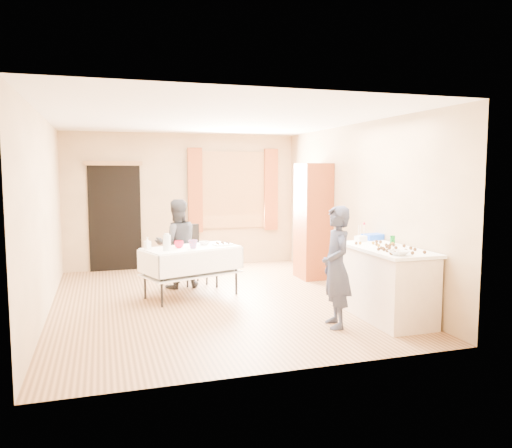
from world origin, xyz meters
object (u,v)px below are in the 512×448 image
object	(u,v)px
counter	(386,283)
chair	(192,266)
party_table	(191,267)
cabinet	(313,221)
woman	(177,244)
girl	(336,267)

from	to	relation	value
counter	chair	bearing A→B (deg)	126.94
party_table	chair	world-z (taller)	chair
cabinet	woman	distance (m)	2.41
chair	girl	size ratio (longest dim) A/B	0.67
cabinet	girl	distance (m)	2.81
counter	girl	distance (m)	0.82
girl	woman	distance (m)	3.02
woman	counter	bearing A→B (deg)	129.44
chair	counter	bearing A→B (deg)	-67.64
counter	party_table	size ratio (longest dim) A/B	0.93
counter	woman	size ratio (longest dim) A/B	1.01
cabinet	party_table	xyz separation A→B (m)	(-2.27, -0.70, -0.56)
cabinet	woman	world-z (taller)	cabinet
chair	party_table	bearing A→B (deg)	-115.25
counter	party_table	bearing A→B (deg)	140.02
woman	party_table	bearing A→B (deg)	96.72
counter	woman	bearing A→B (deg)	132.76
cabinet	girl	xyz separation A→B (m)	(-0.86, -2.66, -0.27)
woman	cabinet	bearing A→B (deg)	177.88
cabinet	counter	xyz separation A→B (m)	(-0.10, -2.53, -0.55)
counter	chair	xyz separation A→B (m)	(-2.01, 2.68, -0.16)
chair	woman	xyz separation A→B (m)	(-0.28, -0.20, 0.42)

